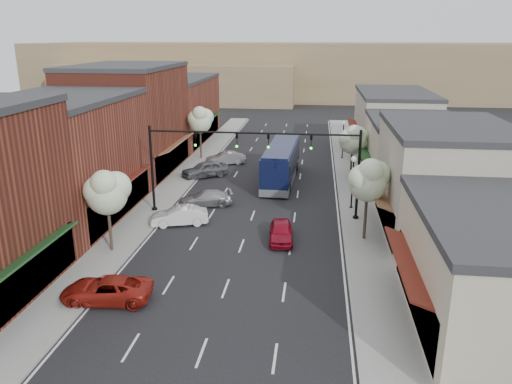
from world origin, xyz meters
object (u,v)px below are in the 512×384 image
(tree_left_near, at_px, (107,191))
(lamp_post_near, at_px, (353,174))
(tree_right_near, at_px, (369,179))
(lamp_post_far, at_px, (343,133))
(coach_bus, at_px, (281,162))
(parked_car_b, at_px, (179,216))
(red_hatchback, at_px, (281,232))
(signal_mast_left, at_px, (181,157))
(signal_mast_right, at_px, (327,161))
(tree_left_far, at_px, (200,119))
(parked_car_d, at_px, (205,169))
(parked_car_e, at_px, (226,158))
(parked_car_c, at_px, (206,198))
(tree_right_far, at_px, (353,139))
(parked_car_a, at_px, (106,290))

(tree_left_near, relative_size, lamp_post_near, 1.28)
(tree_right_near, relative_size, tree_left_near, 1.05)
(lamp_post_far, bearing_deg, coach_bus, -122.31)
(parked_car_b, bearing_deg, tree_left_near, -45.67)
(tree_right_near, bearing_deg, lamp_post_far, 91.30)
(red_hatchback, xyz_separation_m, parked_car_b, (-7.79, 2.19, 0.02))
(signal_mast_left, distance_m, lamp_post_far, 24.14)
(signal_mast_right, height_order, red_hatchback, signal_mast_right)
(red_hatchback, bearing_deg, tree_left_far, 111.05)
(lamp_post_near, bearing_deg, tree_right_near, -85.23)
(tree_left_far, relative_size, lamp_post_far, 1.38)
(tree_left_near, bearing_deg, coach_bus, 61.67)
(tree_left_near, bearing_deg, lamp_post_far, 60.22)
(signal_mast_right, relative_size, signal_mast_left, 1.00)
(signal_mast_left, distance_m, parked_car_d, 11.30)
(tree_left_far, xyz_separation_m, parked_car_e, (3.20, -2.05, -3.90))
(red_hatchback, height_order, parked_car_c, red_hatchback)
(signal_mast_right, relative_size, red_hatchback, 2.05)
(lamp_post_far, bearing_deg, lamp_post_near, -90.00)
(tree_left_far, relative_size, parked_car_d, 1.30)
(red_hatchback, distance_m, parked_car_b, 8.09)
(tree_left_near, distance_m, parked_car_b, 7.16)
(signal_mast_left, height_order, tree_right_far, signal_mast_left)
(parked_car_b, bearing_deg, parked_car_c, 150.99)
(signal_mast_left, distance_m, lamp_post_near, 13.75)
(parked_car_b, xyz_separation_m, parked_car_c, (1.00, 4.50, -0.05))
(parked_car_b, bearing_deg, red_hatchback, 57.88)
(signal_mast_right, relative_size, lamp_post_far, 1.85)
(parked_car_a, bearing_deg, parked_car_b, 170.69)
(signal_mast_right, bearing_deg, lamp_post_far, 83.78)
(lamp_post_near, height_order, parked_car_d, lamp_post_near)
(tree_left_far, xyz_separation_m, coach_bus, (9.75, -7.91, -2.72))
(signal_mast_left, height_order, parked_car_a, signal_mast_left)
(tree_left_far, relative_size, parked_car_e, 1.44)
(parked_car_a, bearing_deg, tree_left_near, -165.10)
(parked_car_c, bearing_deg, tree_left_far, 178.31)
(tree_right_near, height_order, tree_left_near, tree_right_near)
(tree_right_far, height_order, parked_car_b, tree_right_far)
(tree_left_far, xyz_separation_m, parked_car_a, (2.21, -32.06, -3.93))
(tree_right_near, bearing_deg, signal_mast_right, 123.91)
(tree_left_near, height_order, parked_car_e, tree_left_near)
(signal_mast_right, xyz_separation_m, parked_car_d, (-11.82, 10.62, -3.82))
(tree_left_far, xyz_separation_m, lamp_post_near, (16.05, -15.44, -1.60))
(parked_car_d, bearing_deg, lamp_post_far, 87.54)
(parked_car_e, bearing_deg, lamp_post_near, 20.03)
(signal_mast_left, height_order, lamp_post_near, signal_mast_left)
(parked_car_d, bearing_deg, parked_car_a, -35.93)
(tree_left_far, bearing_deg, signal_mast_left, -81.65)
(parked_car_c, bearing_deg, parked_car_d, 177.05)
(parked_car_c, xyz_separation_m, parked_car_d, (-2.00, 8.73, 0.15))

